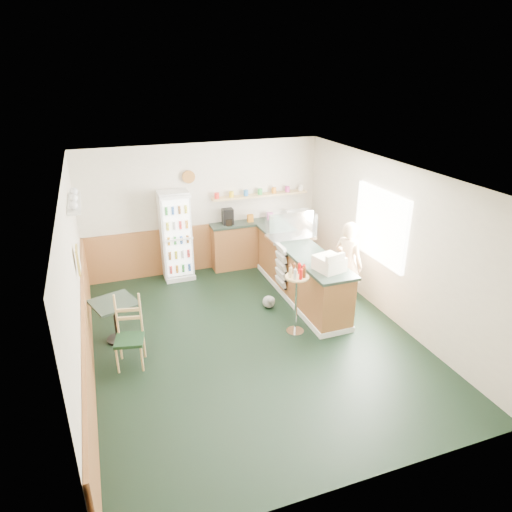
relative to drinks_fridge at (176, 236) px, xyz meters
name	(u,v)px	position (x,y,z in m)	size (l,w,h in m)	color
ground	(252,338)	(0.67, -2.74, -0.91)	(6.00, 6.00, 0.00)	black
room_envelope	(224,238)	(0.44, -2.01, 0.61)	(5.04, 6.02, 2.72)	beige
service_counter	(300,274)	(2.02, -1.67, -0.45)	(0.68, 3.01, 1.01)	#945D2F
back_counter	(261,241)	(1.86, 0.06, -0.37)	(2.24, 0.42, 1.69)	#945D2F
drinks_fridge	(176,236)	(0.00, 0.00, 0.00)	(0.60, 0.52, 1.83)	white
display_case	(291,226)	(2.02, -1.17, 0.35)	(0.91, 0.47, 0.51)	silver
cash_register	(329,263)	(2.02, -2.71, 0.22)	(0.41, 0.43, 0.24)	#EEE4C5
shopkeeper	(348,263)	(2.72, -2.17, -0.12)	(0.53, 0.38, 1.59)	tan
condiment_stand	(297,289)	(1.41, -2.79, -0.11)	(0.38, 0.38, 1.19)	silver
newspaper_rack	(281,266)	(1.66, -1.56, -0.27)	(0.09, 0.41, 0.83)	black
cafe_table	(115,313)	(-1.38, -2.05, -0.42)	(0.81, 0.81, 0.70)	black
cafe_chair	(128,329)	(-1.24, -2.71, -0.35)	(0.48, 0.48, 1.09)	black
dog_doorstop	(269,301)	(1.30, -1.89, -0.78)	(0.23, 0.29, 0.27)	gray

